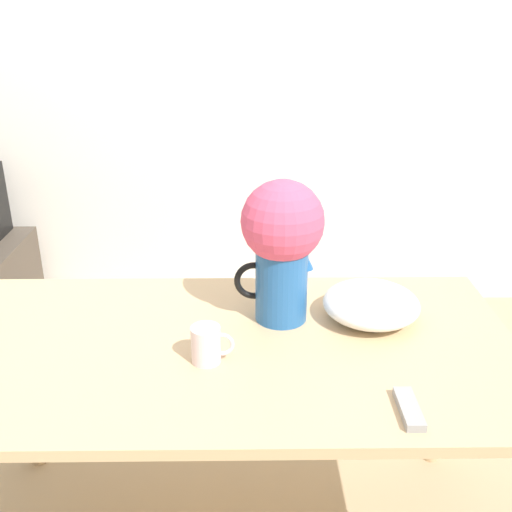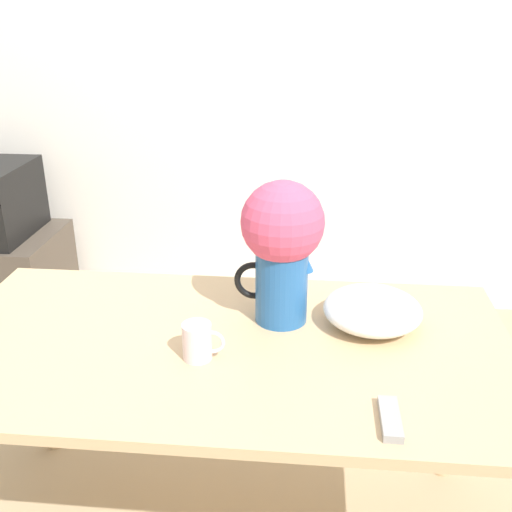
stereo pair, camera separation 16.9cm
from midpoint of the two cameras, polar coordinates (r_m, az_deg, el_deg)
name	(u,v)px [view 2 (the right image)]	position (r m, az deg, el deg)	size (l,w,h in m)	color
wall_back	(244,64)	(3.13, 0.44, 17.83)	(8.00, 0.05, 2.60)	silver
table	(225,369)	(1.71, -0.09, -10.77)	(1.59, 0.84, 0.73)	tan
flower_vase	(282,240)	(1.67, 5.40, 1.45)	(0.25, 0.23, 0.42)	#235B9E
coffee_mug	(198,341)	(1.57, -2.43, -8.21)	(0.11, 0.08, 0.10)	silver
white_bowl	(372,310)	(1.77, 13.76, -5.05)	(0.28, 0.28, 0.10)	white
remote_control	(390,419)	(1.43, 16.13, -14.78)	(0.04, 0.14, 0.02)	#999999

